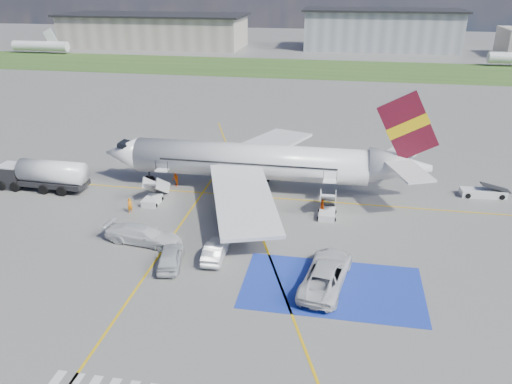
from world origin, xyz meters
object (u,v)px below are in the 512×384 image
fuel_tanker (43,177)px  car_silver_b (216,250)px  airliner (263,162)px  car_silver_a (170,257)px  van_white_a (326,270)px  van_white_b (143,232)px  belt_loader (483,193)px  gpu_cart (76,179)px

fuel_tanker → car_silver_b: size_ratio=2.25×
airliner → car_silver_b: size_ratio=7.97×
airliner → car_silver_a: bearing=-106.2°
airliner → van_white_a: (7.97, -17.51, -2.18)m
car_silver_a → van_white_a: bearing=167.4°
airliner → van_white_b: 16.55m
fuel_tanker → car_silver_b: (22.89, -11.18, -0.72)m
fuel_tanker → belt_loader: (48.65, 6.73, -1.10)m
van_white_a → van_white_b: 17.02m
van_white_a → van_white_b: size_ratio=1.18×
belt_loader → airliner: bearing=-178.4°
gpu_cart → car_silver_a: (16.62, -14.89, 0.07)m
car_silver_a → van_white_b: bearing=-52.2°
car_silver_b → van_white_b: bearing=-13.1°
van_white_b → belt_loader: bearing=-55.8°
car_silver_b → van_white_a: van_white_a is taller
van_white_a → gpu_cart: bearing=-17.7°
airliner → car_silver_a: 18.04m
airliner → car_silver_a: size_ratio=7.73×
gpu_cart → van_white_a: 33.27m
airliner → fuel_tanker: bearing=-170.3°
car_silver_b → van_white_a: size_ratio=0.71×
airliner → van_white_b: airliner is taller
car_silver_a → van_white_b: van_white_b is taller
fuel_tanker → van_white_a: fuel_tanker is taller
belt_loader → car_silver_b: size_ratio=1.13×
gpu_cart → van_white_a: (29.56, -15.25, 0.47)m
car_silver_b → van_white_b: size_ratio=0.84×
airliner → van_white_a: bearing=-65.5°
van_white_a → car_silver_b: bearing=-3.2°
car_silver_b → van_white_b: 7.27m
car_silver_b → van_white_b: van_white_b is taller
car_silver_a → van_white_a: size_ratio=0.73×
fuel_tanker → gpu_cart: size_ratio=4.60×
gpu_cart → car_silver_a: size_ratio=0.47×
gpu_cart → van_white_a: bearing=-45.4°
fuel_tanker → car_silver_a: fuel_tanker is taller
belt_loader → van_white_a: van_white_a is taller
car_silver_b → airliner: bearing=-97.3°
belt_loader → car_silver_a: bearing=-150.4°
fuel_tanker → belt_loader: fuel_tanker is taller
fuel_tanker → belt_loader: 49.12m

